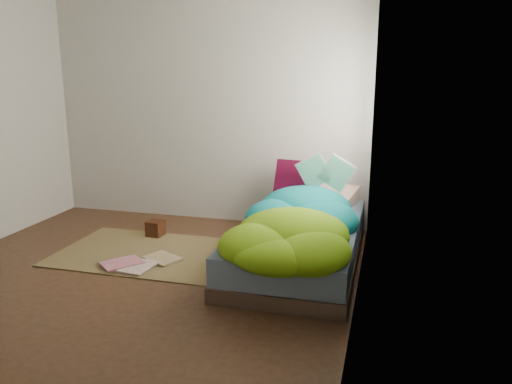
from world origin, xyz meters
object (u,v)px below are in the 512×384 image
at_px(bed, 299,243).
at_px(floor_book_a, 127,265).
at_px(pillow_magenta, 297,182).
at_px(floor_book_b, 117,259).
at_px(open_book, 326,162).
at_px(wooden_box, 155,228).

relative_size(bed, floor_book_a, 6.40).
xyz_separation_m(pillow_magenta, floor_book_b, (-1.37, -1.12, -0.52)).
distance_m(floor_book_a, floor_book_b, 0.18).
height_order(pillow_magenta, floor_book_a, pillow_magenta).
relative_size(open_book, floor_book_b, 1.33).
bearing_deg(wooden_box, pillow_magenta, 16.17).
height_order(bed, open_book, open_book).
relative_size(bed, open_book, 4.60).
xyz_separation_m(open_book, wooden_box, (-1.66, -0.17, -0.72)).
bearing_deg(open_book, floor_book_a, -147.08).
distance_m(pillow_magenta, wooden_box, 1.49).
relative_size(open_book, floor_book_a, 1.39).
bearing_deg(bed, wooden_box, 169.36).
relative_size(pillow_magenta, wooden_box, 2.79).
distance_m(open_book, wooden_box, 1.82).
bearing_deg(open_book, wooden_box, -174.08).
xyz_separation_m(open_book, floor_book_b, (-1.68, -0.89, -0.79)).
height_order(wooden_box, floor_book_a, wooden_box).
relative_size(pillow_magenta, open_book, 0.97).
relative_size(bed, pillow_magenta, 4.73).
xyz_separation_m(pillow_magenta, wooden_box, (-1.36, -0.39, -0.46)).
distance_m(pillow_magenta, floor_book_a, 1.79).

